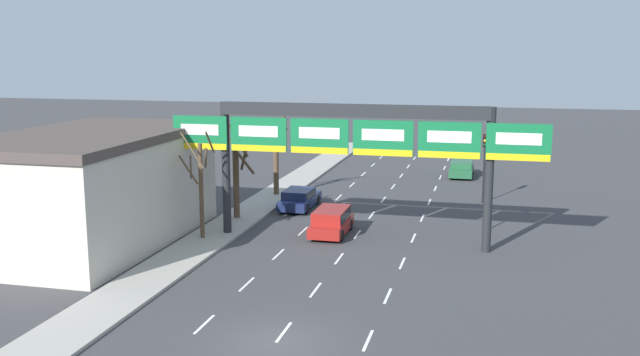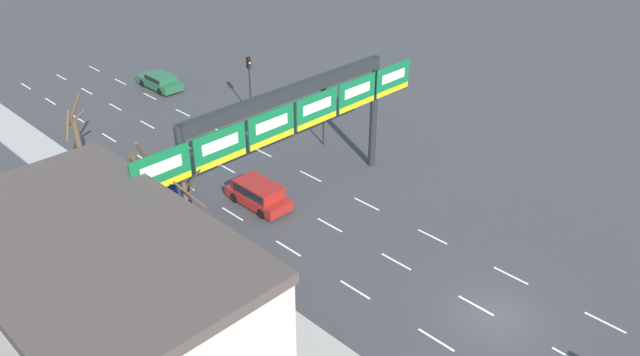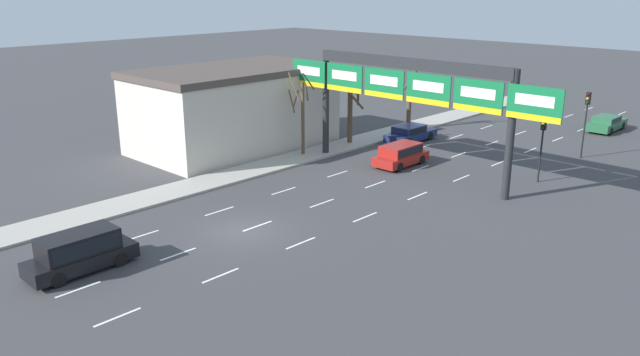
{
  "view_description": "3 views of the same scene",
  "coord_description": "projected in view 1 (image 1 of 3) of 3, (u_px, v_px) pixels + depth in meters",
  "views": [
    {
      "loc": [
        7.57,
        -23.89,
        10.86
      ],
      "look_at": [
        -1.33,
        12.25,
        3.99
      ],
      "focal_mm": 40.0,
      "sensor_mm": 36.0,
      "label": 1
    },
    {
      "loc": [
        -22.02,
        -10.17,
        20.53
      ],
      "look_at": [
        0.76,
        12.57,
        2.26
      ],
      "focal_mm": 35.0,
      "sensor_mm": 36.0,
      "label": 2
    },
    {
      "loc": [
        23.84,
        -19.07,
        12.42
      ],
      "look_at": [
        0.56,
        5.24,
        1.86
      ],
      "focal_mm": 35.0,
      "sensor_mm": 36.0,
      "label": 3
    }
  ],
  "objects": [
    {
      "name": "ground_plane",
      "position": [
        276.0,
        342.0,
        26.56
      ],
      "size": [
        220.0,
        220.0,
        0.0
      ],
      "primitive_type": "plane",
      "color": "#3D3D3F"
    },
    {
      "name": "sidewalk_left",
      "position": [
        85.0,
        321.0,
        28.42
      ],
      "size": [
        2.8,
        110.0,
        0.15
      ],
      "color": "#A8A399",
      "rests_on": "ground_plane"
    },
    {
      "name": "lane_dashes",
      "position": [
        349.0,
        246.0,
        39.45
      ],
      "size": [
        6.72,
        67.0,
        0.01
      ],
      "color": "white",
      "rests_on": "ground_plane"
    },
    {
      "name": "sign_gantry",
      "position": [
        352.0,
        135.0,
        38.9
      ],
      "size": [
        20.88,
        0.7,
        7.79
      ],
      "color": "#232628",
      "rests_on": "ground_plane"
    },
    {
      "name": "building_near",
      "position": [
        92.0,
        188.0,
        39.68
      ],
      "size": [
        8.82,
        15.33,
        6.25
      ],
      "color": "beige",
      "rests_on": "ground_plane"
    },
    {
      "name": "suv_red",
      "position": [
        331.0,
        220.0,
        41.69
      ],
      "size": [
        1.92,
        4.34,
        1.54
      ],
      "color": "maroon",
      "rests_on": "ground_plane"
    },
    {
      "name": "car_navy",
      "position": [
        299.0,
        198.0,
        48.49
      ],
      "size": [
        1.97,
        4.81,
        1.35
      ],
      "color": "#19234C",
      "rests_on": "ground_plane"
    },
    {
      "name": "car_green",
      "position": [
        462.0,
        168.0,
        60.51
      ],
      "size": [
        1.94,
        4.78,
        1.34
      ],
      "color": "#235B38",
      "rests_on": "ground_plane"
    },
    {
      "name": "traffic_light_near_gantry",
      "position": [
        484.0,
        154.0,
        49.67
      ],
      "size": [
        0.3,
        0.35,
        4.89
      ],
      "color": "black",
      "rests_on": "ground_plane"
    },
    {
      "name": "traffic_light_mid_block",
      "position": [
        488.0,
        179.0,
        42.16
      ],
      "size": [
        0.3,
        0.35,
        4.37
      ],
      "color": "black",
      "rests_on": "ground_plane"
    },
    {
      "name": "tree_bare_closest",
      "position": [
        200.0,
        183.0,
        39.96
      ],
      "size": [
        1.87,
        1.87,
        6.17
      ],
      "color": "brown",
      "rests_on": "sidewalk_left"
    },
    {
      "name": "tree_bare_second",
      "position": [
        277.0,
        157.0,
        52.19
      ],
      "size": [
        1.71,
        1.14,
        6.18
      ],
      "color": "brown",
      "rests_on": "sidewalk_left"
    },
    {
      "name": "tree_bare_third",
      "position": [
        237.0,
        171.0,
        44.85
      ],
      "size": [
        1.59,
        2.15,
        6.09
      ],
      "color": "brown",
      "rests_on": "sidewalk_left"
    }
  ]
}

